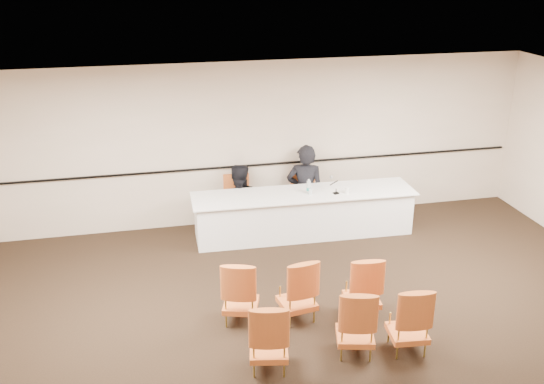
{
  "coord_description": "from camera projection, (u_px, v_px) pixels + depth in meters",
  "views": [
    {
      "loc": [
        -2.15,
        -6.38,
        4.75
      ],
      "look_at": [
        -0.14,
        2.6,
        1.09
      ],
      "focal_mm": 40.0,
      "sensor_mm": 36.0,
      "label": 1
    }
  ],
  "objects": [
    {
      "name": "microphone",
      "position": [
        336.0,
        186.0,
        10.59
      ],
      "size": [
        0.17,
        0.23,
        0.29
      ],
      "primitive_type": null,
      "rotation": [
        0.0,
        0.0,
        0.33
      ],
      "color": "black",
      "rests_on": "panel_table"
    },
    {
      "name": "panelist_main_chair",
      "position": [
        305.0,
        197.0,
        11.35
      ],
      "size": [
        0.51,
        0.51,
        0.95
      ],
      "primitive_type": null,
      "rotation": [
        0.0,
        0.0,
        -0.03
      ],
      "color": "#C76823",
      "rests_on": "ground"
    },
    {
      "name": "panelist_main",
      "position": [
        305.0,
        194.0,
        11.32
      ],
      "size": [
        0.81,
        0.66,
        1.92
      ],
      "primitive_type": "imported",
      "rotation": [
        0.0,
        0.0,
        2.82
      ],
      "color": "black",
      "rests_on": "ground"
    },
    {
      "name": "ceiling",
      "position": [
        334.0,
        117.0,
        6.87
      ],
      "size": [
        10.0,
        10.0,
        0.0
      ],
      "primitive_type": "plane",
      "rotation": [
        3.14,
        0.0,
        0.0
      ],
      "color": "white",
      "rests_on": "ground"
    },
    {
      "name": "aud_chair_front_left",
      "position": [
        241.0,
        290.0,
        8.21
      ],
      "size": [
        0.63,
        0.63,
        0.95
      ],
      "primitive_type": null,
      "rotation": [
        0.0,
        0.0,
        -0.3
      ],
      "color": "#C76823",
      "rests_on": "ground"
    },
    {
      "name": "wall_rail",
      "position": [
        263.0,
        164.0,
        11.16
      ],
      "size": [
        9.8,
        0.04,
        0.03
      ],
      "primitive_type": "cube",
      "color": "black",
      "rests_on": "wall_back"
    },
    {
      "name": "papers",
      "position": [
        334.0,
        191.0,
        10.73
      ],
      "size": [
        0.3,
        0.22,
        0.0
      ],
      "primitive_type": "cube",
      "rotation": [
        0.0,
        0.0,
        0.0
      ],
      "color": "white",
      "rests_on": "panel_table"
    },
    {
      "name": "panelist_second_chair",
      "position": [
        238.0,
        202.0,
        11.12
      ],
      "size": [
        0.51,
        0.51,
        0.95
      ],
      "primitive_type": null,
      "rotation": [
        0.0,
        0.0,
        -0.03
      ],
      "color": "#C76823",
      "rests_on": "ground"
    },
    {
      "name": "coffee_cup",
      "position": [
        347.0,
        190.0,
        10.63
      ],
      "size": [
        0.1,
        0.1,
        0.12
      ],
      "primitive_type": "cylinder",
      "rotation": [
        0.0,
        0.0,
        -0.29
      ],
      "color": "white",
      "rests_on": "panel_table"
    },
    {
      "name": "panel_table",
      "position": [
        304.0,
        214.0,
        10.82
      ],
      "size": [
        3.98,
        1.02,
        0.79
      ],
      "primitive_type": null,
      "rotation": [
        0.0,
        0.0,
        -0.03
      ],
      "color": "white",
      "rests_on": "ground"
    },
    {
      "name": "floor",
      "position": [
        325.0,
        339.0,
        7.98
      ],
      "size": [
        10.0,
        10.0,
        0.0
      ],
      "primitive_type": "plane",
      "color": "black",
      "rests_on": "ground"
    },
    {
      "name": "wall_back",
      "position": [
        263.0,
        143.0,
        11.05
      ],
      "size": [
        10.0,
        0.04,
        3.0
      ],
      "primitive_type": "cube",
      "color": "beige",
      "rests_on": "ground"
    },
    {
      "name": "aud_chair_back_right",
      "position": [
        409.0,
        318.0,
        7.6
      ],
      "size": [
        0.55,
        0.55,
        0.95
      ],
      "primitive_type": null,
      "rotation": [
        0.0,
        0.0,
        -0.1
      ],
      "color": "#C76823",
      "rests_on": "ground"
    },
    {
      "name": "water_bottle",
      "position": [
        309.0,
        186.0,
        10.64
      ],
      "size": [
        0.08,
        0.08,
        0.25
      ],
      "primitive_type": null,
      "rotation": [
        0.0,
        0.0,
        -0.06
      ],
      "color": "teal",
      "rests_on": "panel_table"
    },
    {
      "name": "drinking_glass",
      "position": [
        311.0,
        192.0,
        10.59
      ],
      "size": [
        0.07,
        0.07,
        0.1
      ],
      "primitive_type": "cylinder",
      "rotation": [
        0.0,
        0.0,
        0.07
      ],
      "color": "silver",
      "rests_on": "panel_table"
    },
    {
      "name": "panelist_second",
      "position": [
        238.0,
        208.0,
        11.16
      ],
      "size": [
        0.84,
        0.66,
        1.68
      ],
      "primitive_type": "imported",
      "rotation": [
        0.0,
        0.0,
        3.11
      ],
      "color": "black",
      "rests_on": "ground"
    },
    {
      "name": "aud_chair_front_mid",
      "position": [
        297.0,
        288.0,
        8.26
      ],
      "size": [
        0.57,
        0.57,
        0.95
      ],
      "primitive_type": null,
      "rotation": [
        0.0,
        0.0,
        0.15
      ],
      "color": "#C76823",
      "rests_on": "ground"
    },
    {
      "name": "aud_chair_front_right",
      "position": [
        363.0,
        285.0,
        8.34
      ],
      "size": [
        0.55,
        0.55,
        0.95
      ],
      "primitive_type": null,
      "rotation": [
        0.0,
        0.0,
        -0.1
      ],
      "color": "#C76823",
      "rests_on": "ground"
    },
    {
      "name": "aud_chair_back_mid",
      "position": [
        356.0,
        321.0,
        7.54
      ],
      "size": [
        0.61,
        0.61,
        0.95
      ],
      "primitive_type": null,
      "rotation": [
        0.0,
        0.0,
        -0.25
      ],
      "color": "#C76823",
      "rests_on": "ground"
    },
    {
      "name": "aud_chair_back_left",
      "position": [
        269.0,
        335.0,
        7.25
      ],
      "size": [
        0.59,
        0.59,
        0.95
      ],
      "primitive_type": null,
      "rotation": [
        0.0,
        0.0,
        -0.19
      ],
      "color": "#C76823",
      "rests_on": "ground"
    }
  ]
}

